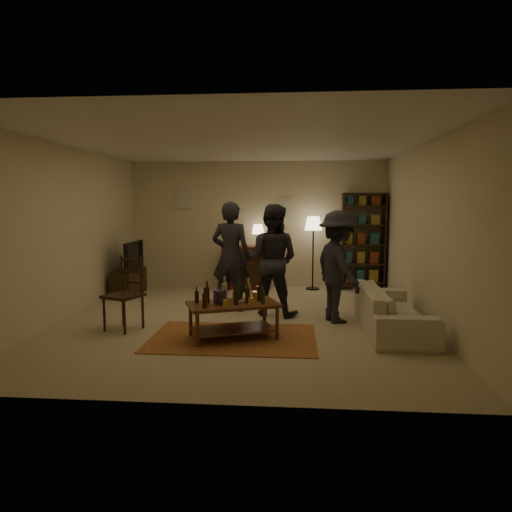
# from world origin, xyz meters

# --- Properties ---
(floor) EXTENTS (6.00, 6.00, 0.00)m
(floor) POSITION_xyz_m (0.00, 0.00, 0.00)
(floor) COLOR #C6B793
(floor) RESTS_ON ground
(room_shell) EXTENTS (6.00, 6.00, 6.00)m
(room_shell) POSITION_xyz_m (-0.65, 2.98, 1.81)
(room_shell) COLOR beige
(room_shell) RESTS_ON ground
(rug) EXTENTS (2.20, 1.50, 0.01)m
(rug) POSITION_xyz_m (0.00, -0.96, 0.01)
(rug) COLOR brown
(rug) RESTS_ON ground
(coffee_table) EXTENTS (1.33, 1.04, 0.82)m
(coffee_table) POSITION_xyz_m (-0.00, -0.96, 0.42)
(coffee_table) COLOR brown
(coffee_table) RESTS_ON ground
(dining_chair) EXTENTS (0.60, 0.60, 1.07)m
(dining_chair) POSITION_xyz_m (-1.58, -0.62, 0.56)
(dining_chair) COLOR black
(dining_chair) RESTS_ON ground
(tv_stand) EXTENTS (0.40, 1.00, 1.06)m
(tv_stand) POSITION_xyz_m (-2.44, 1.80, 0.38)
(tv_stand) COLOR black
(tv_stand) RESTS_ON ground
(dresser) EXTENTS (1.00, 0.50, 1.36)m
(dresser) POSITION_xyz_m (-0.19, 2.71, 0.48)
(dresser) COLOR maroon
(dresser) RESTS_ON ground
(bookshelf) EXTENTS (0.90, 0.34, 2.02)m
(bookshelf) POSITION_xyz_m (2.25, 2.78, 1.03)
(bookshelf) COLOR black
(bookshelf) RESTS_ON ground
(floor_lamp) EXTENTS (0.36, 0.36, 1.53)m
(floor_lamp) POSITION_xyz_m (1.20, 2.65, 1.29)
(floor_lamp) COLOR black
(floor_lamp) RESTS_ON ground
(sofa) EXTENTS (0.81, 2.08, 0.61)m
(sofa) POSITION_xyz_m (2.20, -0.40, 0.30)
(sofa) COLOR beige
(sofa) RESTS_ON ground
(person_left) EXTENTS (0.74, 0.57, 1.84)m
(person_left) POSITION_xyz_m (-0.25, 0.65, 0.92)
(person_left) COLOR #222329
(person_left) RESTS_ON ground
(person_right) EXTENTS (1.02, 0.89, 1.79)m
(person_right) POSITION_xyz_m (0.46, 0.39, 0.89)
(person_right) COLOR #292830
(person_right) RESTS_ON ground
(person_by_sofa) EXTENTS (0.99, 1.25, 1.70)m
(person_by_sofa) POSITION_xyz_m (1.47, 0.03, 0.85)
(person_by_sofa) COLOR #24232A
(person_by_sofa) RESTS_ON ground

